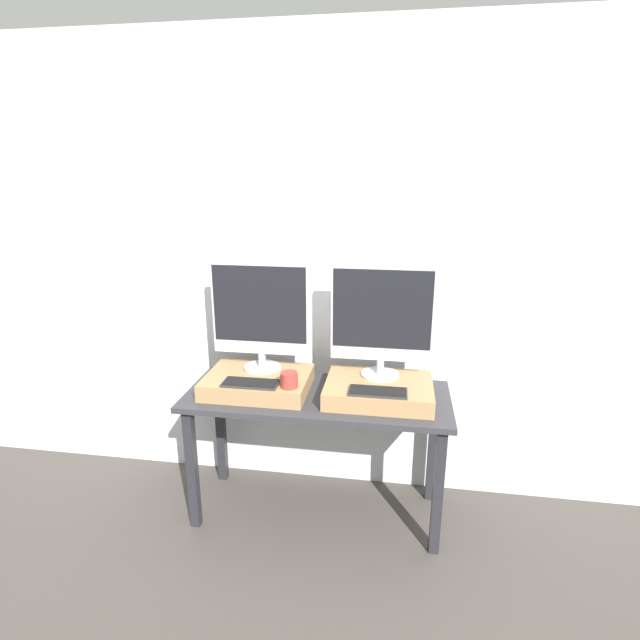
{
  "coord_description": "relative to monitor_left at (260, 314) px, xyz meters",
  "views": [
    {
      "loc": [
        0.4,
        -2.11,
        1.87
      ],
      "look_at": [
        0.0,
        0.37,
        1.11
      ],
      "focal_mm": 28.0,
      "sensor_mm": 36.0,
      "label": 1
    }
  ],
  "objects": [
    {
      "name": "wall_back",
      "position": [
        0.32,
        0.26,
        0.17
      ],
      "size": [
        8.0,
        0.04,
        2.6
      ],
      "color": "silver",
      "rests_on": "ground_plane"
    },
    {
      "name": "wooden_riser_right",
      "position": [
        0.65,
        -0.09,
        -0.36
      ],
      "size": [
        0.55,
        0.41,
        0.09
      ],
      "color": "#99754C",
      "rests_on": "workbench"
    },
    {
      "name": "monitor_right",
      "position": [
        0.65,
        0.0,
        0.0
      ],
      "size": [
        0.53,
        0.2,
        0.59
      ],
      "color": "#B2B2B7",
      "rests_on": "wooden_riser_right"
    },
    {
      "name": "monitor_left",
      "position": [
        0.0,
        0.0,
        0.0
      ],
      "size": [
        0.53,
        0.2,
        0.59
      ],
      "color": "#B2B2B7",
      "rests_on": "wooden_riser_left"
    },
    {
      "name": "mug",
      "position": [
        0.2,
        -0.22,
        -0.27
      ],
      "size": [
        0.09,
        0.09,
        0.08
      ],
      "color": "#9E332D",
      "rests_on": "wooden_riser_left"
    },
    {
      "name": "workbench",
      "position": [
        0.32,
        -0.09,
        -0.5
      ],
      "size": [
        1.4,
        0.56,
        0.73
      ],
      "color": "#2D2D33",
      "rests_on": "ground_plane"
    },
    {
      "name": "wooden_riser_left",
      "position": [
        -0.0,
        -0.09,
        -0.36
      ],
      "size": [
        0.55,
        0.41,
        0.09
      ],
      "color": "#99754C",
      "rests_on": "workbench"
    },
    {
      "name": "keyboard_right",
      "position": [
        0.65,
        -0.22,
        -0.31
      ],
      "size": [
        0.29,
        0.12,
        0.01
      ],
      "color": "#2D2D2D",
      "rests_on": "wooden_riser_right"
    },
    {
      "name": "keyboard_left",
      "position": [
        -0.0,
        -0.22,
        -0.31
      ],
      "size": [
        0.29,
        0.12,
        0.01
      ],
      "color": "#2D2D2D",
      "rests_on": "wooden_riser_left"
    },
    {
      "name": "ground_plane",
      "position": [
        0.32,
        -0.37,
        -1.13
      ],
      "size": [
        12.0,
        12.0,
        0.0
      ],
      "primitive_type": "plane",
      "color": "#423D38"
    }
  ]
}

